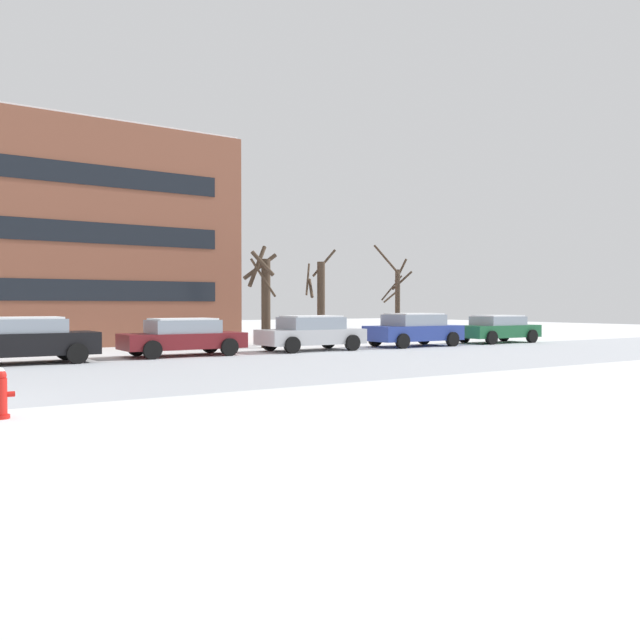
# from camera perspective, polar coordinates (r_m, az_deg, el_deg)

# --- Properties ---
(fire_hydrant) EXTENTS (0.44, 0.30, 0.82)m
(fire_hydrant) POSITION_cam_1_polar(r_m,az_deg,el_deg) (11.66, -26.18, -5.74)
(fire_hydrant) COLOR red
(fire_hydrant) RESTS_ON ground
(parked_car_black) EXTENTS (4.30, 2.03, 1.46)m
(parked_car_black) POSITION_cam_1_polar(r_m,az_deg,el_deg) (22.21, -24.45, -1.58)
(parked_car_black) COLOR black
(parked_car_black) RESTS_ON ground
(parked_car_maroon) EXTENTS (4.34, 1.99, 1.36)m
(parked_car_maroon) POSITION_cam_1_polar(r_m,az_deg,el_deg) (23.88, -11.88, -1.42)
(parked_car_maroon) COLOR maroon
(parked_car_maroon) RESTS_ON ground
(parked_car_silver) EXTENTS (4.28, 2.02, 1.41)m
(parked_car_silver) POSITION_cam_1_polar(r_m,az_deg,el_deg) (26.07, -0.78, -1.12)
(parked_car_silver) COLOR silver
(parked_car_silver) RESTS_ON ground
(parked_car_blue) EXTENTS (4.37, 2.13, 1.47)m
(parked_car_blue) POSITION_cam_1_polar(r_m,az_deg,el_deg) (29.15, 8.20, -0.82)
(parked_car_blue) COLOR #283D93
(parked_car_blue) RESTS_ON ground
(parked_car_green) EXTENTS (4.30, 1.99, 1.34)m
(parked_car_green) POSITION_cam_1_polar(r_m,az_deg,el_deg) (32.82, 15.28, -0.72)
(parked_car_green) COLOR #1E6038
(parked_car_green) RESTS_ON ground
(tree_far_mid) EXTENTS (1.77, 1.24, 4.48)m
(tree_far_mid) POSITION_cam_1_polar(r_m,az_deg,el_deg) (30.51, 0.03, 1.74)
(tree_far_mid) COLOR #423326
(tree_far_mid) RESTS_ON ground
(tree_far_right) EXTENTS (1.73, 1.71, 4.82)m
(tree_far_right) POSITION_cam_1_polar(r_m,az_deg,el_deg) (32.53, 6.71, 1.93)
(tree_far_right) COLOR #423326
(tree_far_right) RESTS_ON ground
(tree_far_left) EXTENTS (1.68, 1.71, 4.43)m
(tree_far_left) POSITION_cam_1_polar(r_m,az_deg,el_deg) (28.09, -4.87, 2.19)
(tree_far_left) COLOR #423326
(tree_far_left) RESTS_ON ground
(building_far_right) EXTENTS (13.96, 11.68, 9.93)m
(building_far_right) POSITION_cam_1_polar(r_m,az_deg,el_deg) (35.31, -21.42, 6.31)
(building_far_right) COLOR brown
(building_far_right) RESTS_ON ground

